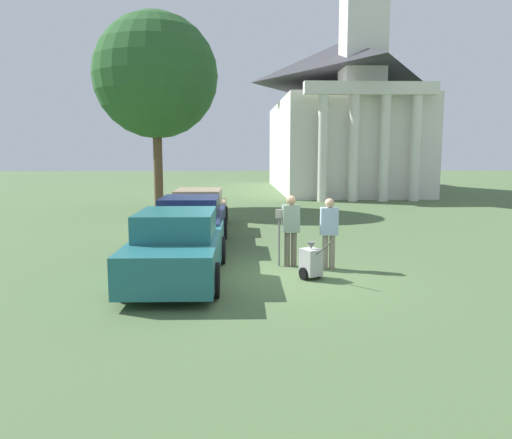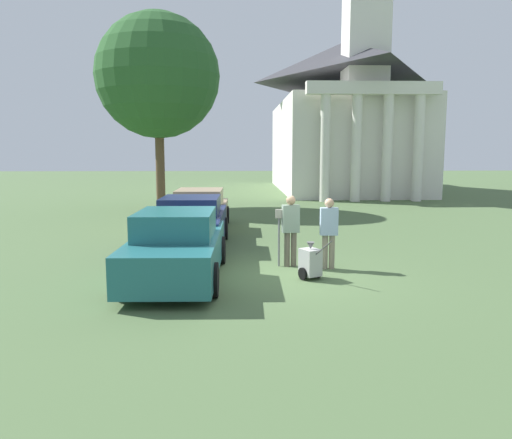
{
  "view_description": "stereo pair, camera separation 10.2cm",
  "coord_description": "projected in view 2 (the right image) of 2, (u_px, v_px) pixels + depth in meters",
  "views": [
    {
      "loc": [
        -0.99,
        -11.22,
        2.87
      ],
      "look_at": [
        -0.39,
        1.57,
        1.1
      ],
      "focal_mm": 35.0,
      "sensor_mm": 36.0,
      "label": 1
    },
    {
      "loc": [
        -0.89,
        -11.22,
        2.87
      ],
      "look_at": [
        -0.39,
        1.57,
        1.1
      ],
      "focal_mm": 35.0,
      "sensor_mm": 36.0,
      "label": 2
    }
  ],
  "objects": [
    {
      "name": "person_supervisor",
      "position": [
        329.0,
        229.0,
        12.09
      ],
      "size": [
        0.43,
        0.23,
        1.73
      ],
      "rotation": [
        0.0,
        0.0,
        3.11
      ],
      "color": "gray",
      "rests_on": "ground_plane"
    },
    {
      "name": "ground_plane",
      "position": [
        276.0,
        276.0,
        11.54
      ],
      "size": [
        120.0,
        120.0,
        0.0
      ],
      "primitive_type": "plane",
      "color": "#4C663D"
    },
    {
      "name": "church",
      "position": [
        343.0,
        109.0,
        35.54
      ],
      "size": [
        9.03,
        16.93,
        24.46
      ],
      "color": "silver",
      "rests_on": "ground_plane"
    },
    {
      "name": "parked_car_teal",
      "position": [
        177.0,
        247.0,
        11.17
      ],
      "size": [
        2.08,
        4.84,
        1.56
      ],
      "rotation": [
        0.0,
        0.0,
        -0.02
      ],
      "color": "#23666B",
      "rests_on": "ground_plane"
    },
    {
      "name": "equipment_cart",
      "position": [
        310.0,
        262.0,
        11.21
      ],
      "size": [
        0.64,
        0.96,
        1.0
      ],
      "rotation": [
        0.0,
        0.0,
        0.48
      ],
      "color": "#B2B2AD",
      "rests_on": "ground_plane"
    },
    {
      "name": "person_worker",
      "position": [
        291.0,
        226.0,
        12.35
      ],
      "size": [
        0.44,
        0.26,
        1.78
      ],
      "rotation": [
        0.0,
        0.0,
        3.25
      ],
      "color": "#665B4C",
      "rests_on": "ground_plane"
    },
    {
      "name": "shade_tree",
      "position": [
        158.0,
        76.0,
        24.03
      ],
      "size": [
        5.98,
        5.98,
        9.43
      ],
      "color": "brown",
      "rests_on": "ground_plane"
    },
    {
      "name": "parking_meter",
      "position": [
        279.0,
        227.0,
        12.37
      ],
      "size": [
        0.18,
        0.09,
        1.43
      ],
      "color": "slate",
      "rests_on": "ground_plane"
    },
    {
      "name": "parked_car_navy",
      "position": [
        192.0,
        224.0,
        14.71
      ],
      "size": [
        2.08,
        4.67,
        1.54
      ],
      "rotation": [
        0.0,
        0.0,
        -0.02
      ],
      "color": "#19234C",
      "rests_on": "ground_plane"
    },
    {
      "name": "parked_car_tan",
      "position": [
        200.0,
        211.0,
        18.2
      ],
      "size": [
        2.05,
        5.04,
        1.49
      ],
      "rotation": [
        0.0,
        0.0,
        -0.02
      ],
      "color": "tan",
      "rests_on": "ground_plane"
    }
  ]
}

